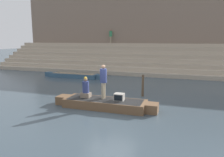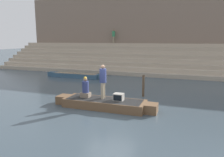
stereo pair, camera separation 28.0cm
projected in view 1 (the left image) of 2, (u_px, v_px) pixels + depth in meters
The scene contains 10 objects.
ground_plane at pixel (111, 108), 11.44m from camera, with size 120.00×120.00×0.00m, color #3D4C56.
ghat_steps at pixel (151, 62), 24.19m from camera, with size 36.00×6.09×3.06m.
back_wall at pixel (155, 32), 26.18m from camera, with size 34.20×1.28×8.90m.
rowboat_main at pixel (105, 103), 11.39m from camera, with size 5.49×1.49×0.45m.
person_standing at pixel (103, 79), 11.33m from camera, with size 0.36×0.36×1.79m.
person_rowing at pixel (86, 89), 11.71m from camera, with size 0.50×0.39×1.13m.
tv_set at pixel (119, 97), 11.14m from camera, with size 0.49×0.44×0.36m.
moored_boat_shore at pixel (74, 75), 20.41m from camera, with size 5.91×1.07×0.40m.
mooring_post at pixel (143, 86), 13.59m from camera, with size 0.15×0.15×1.37m, color #473828.
person_on_steps at pixel (111, 35), 26.96m from camera, with size 0.37×0.37×1.66m.
Camera 1 is at (3.49, -10.42, 3.53)m, focal length 35.00 mm.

